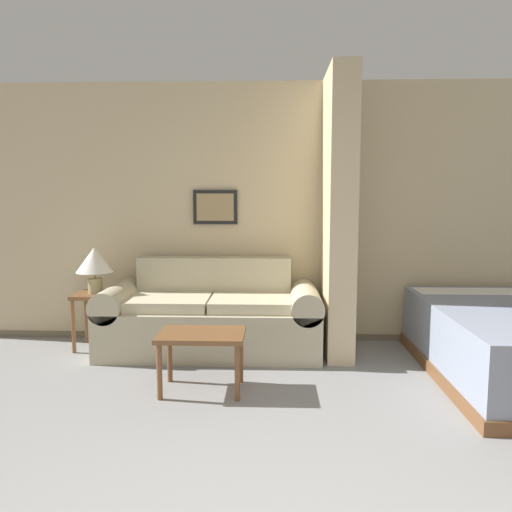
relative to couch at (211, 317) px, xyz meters
The scene contains 6 objects.
wall_back 1.32m from the couch, 32.59° to the left, with size 7.50×0.16×2.60m.
wall_partition_pillar 1.53m from the couch, ahead, with size 0.24×0.82×2.60m.
couch is the anchor object (origin of this frame).
coffee_table 0.99m from the couch, 87.07° to the right, with size 0.65×0.44×0.45m.
side_table 1.14m from the couch, behind, with size 0.39×0.39×0.54m.
table_lamp 1.24m from the couch, behind, with size 0.35×0.35×0.44m.
Camera 1 is at (-0.17, -1.25, 1.47)m, focal length 35.00 mm.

